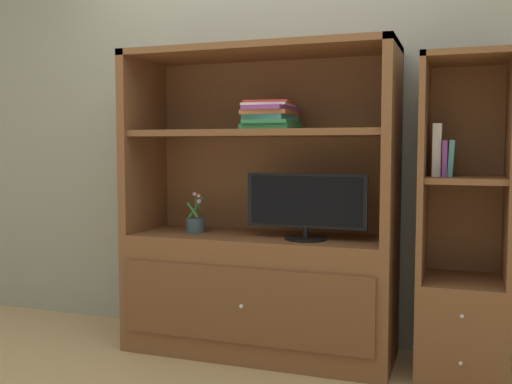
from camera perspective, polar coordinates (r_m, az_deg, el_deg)
The scene contains 8 objects.
ground_plane at distance 3.17m, azimuth -2.21°, elevation -17.43°, with size 8.00×8.00×0.00m, color tan.
painted_rear_wall at distance 3.65m, azimuth 2.11°, elevation 7.89°, with size 6.00×0.10×2.80m, color gray.
media_console at distance 3.38m, azimuth 0.32°, elevation -6.54°, with size 1.52×0.55×1.72m.
tv_monitor at distance 3.18m, azimuth 4.85°, elevation -1.26°, with size 0.66×0.23×0.36m.
potted_plant at distance 3.48m, azimuth -5.84°, elevation -3.06°, with size 0.12×0.11×0.24m.
magazine_stack at distance 3.29m, azimuth 1.45°, elevation 7.35°, with size 0.28×0.35×0.15m.
bookshelf_tall at distance 3.21m, azimuth 19.38°, elevation -7.32°, with size 0.44×0.49×1.63m.
upright_book_row at distance 3.13m, azimuth 17.58°, elevation 3.52°, with size 0.11×0.17×0.27m.
Camera 1 is at (1.09, -2.73, 1.18)m, focal length 41.37 mm.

